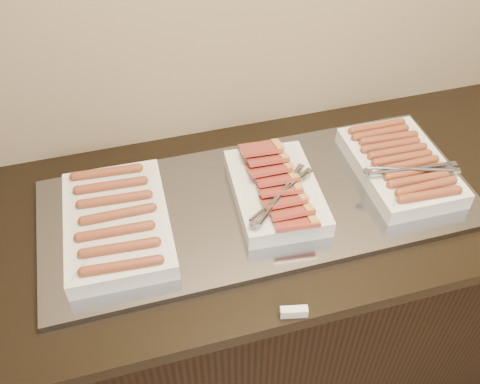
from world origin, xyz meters
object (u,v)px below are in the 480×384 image
object	(u,v)px
warming_tray	(260,203)
dish_center	(276,190)
dish_right	(401,165)
dish_left	(117,222)
counter	(263,295)

from	to	relation	value
warming_tray	dish_center	distance (m)	0.06
dish_right	dish_left	bearing A→B (deg)	-179.56
dish_center	counter	bearing A→B (deg)	171.70
dish_center	dish_right	size ratio (longest dim) A/B	1.00
dish_left	warming_tray	bearing A→B (deg)	1.76
dish_center	dish_left	bearing A→B (deg)	-176.62
dish_left	dish_right	size ratio (longest dim) A/B	1.09
warming_tray	dish_right	xyz separation A→B (m)	(0.43, -0.00, 0.04)
dish_left	dish_center	xyz separation A→B (m)	(0.44, -0.00, 0.00)
counter	dish_right	distance (m)	0.64
dish_left	dish_right	xyz separation A→B (m)	(0.82, -0.00, 0.00)
warming_tray	dish_center	size ratio (longest dim) A/B	3.24
dish_left	dish_right	distance (m)	0.82
warming_tray	dish_left	size ratio (longest dim) A/B	2.95
dish_left	dish_right	world-z (taller)	dish_right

